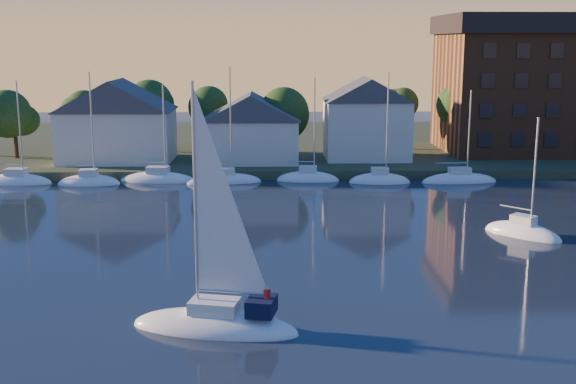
{
  "coord_description": "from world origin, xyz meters",
  "views": [
    {
      "loc": [
        -3.84,
        -28.33,
        14.98
      ],
      "look_at": [
        -2.53,
        22.0,
        4.49
      ],
      "focal_mm": 45.0,
      "sensor_mm": 36.0,
      "label": 1
    }
  ],
  "objects_px": {
    "clubhouse_west": "(117,119)",
    "hero_sailboat": "(217,319)",
    "condo_block": "(561,83)",
    "clubhouse_east": "(367,117)",
    "clubhouse_centre": "(251,127)",
    "drifting_sailboat_right": "(522,234)"
  },
  "relations": [
    {
      "from": "clubhouse_centre",
      "to": "hero_sailboat",
      "type": "relative_size",
      "value": 0.81
    },
    {
      "from": "drifting_sailboat_right",
      "to": "hero_sailboat",
      "type": "bearing_deg",
      "value": -94.79
    },
    {
      "from": "clubhouse_centre",
      "to": "condo_block",
      "type": "height_order",
      "value": "condo_block"
    },
    {
      "from": "clubhouse_centre",
      "to": "drifting_sailboat_right",
      "type": "distance_m",
      "value": 38.28
    },
    {
      "from": "hero_sailboat",
      "to": "condo_block",
      "type": "bearing_deg",
      "value": -112.95
    },
    {
      "from": "hero_sailboat",
      "to": "drifting_sailboat_right",
      "type": "xyz_separation_m",
      "value": [
        22.76,
        18.39,
        -0.5
      ]
    },
    {
      "from": "condo_block",
      "to": "hero_sailboat",
      "type": "distance_m",
      "value": 70.74
    },
    {
      "from": "clubhouse_west",
      "to": "clubhouse_east",
      "type": "relative_size",
      "value": 1.3
    },
    {
      "from": "clubhouse_west",
      "to": "hero_sailboat",
      "type": "bearing_deg",
      "value": -73.0
    },
    {
      "from": "condo_block",
      "to": "clubhouse_east",
      "type": "bearing_deg",
      "value": -167.11
    },
    {
      "from": "clubhouse_west",
      "to": "hero_sailboat",
      "type": "relative_size",
      "value": 0.96
    },
    {
      "from": "clubhouse_west",
      "to": "clubhouse_east",
      "type": "height_order",
      "value": "clubhouse_east"
    },
    {
      "from": "clubhouse_west",
      "to": "clubhouse_centre",
      "type": "distance_m",
      "value": 16.05
    },
    {
      "from": "clubhouse_centre",
      "to": "clubhouse_west",
      "type": "bearing_deg",
      "value": 176.42
    },
    {
      "from": "clubhouse_west",
      "to": "hero_sailboat",
      "type": "distance_m",
      "value": 52.78
    },
    {
      "from": "condo_block",
      "to": "drifting_sailboat_right",
      "type": "bearing_deg",
      "value": -114.76
    },
    {
      "from": "hero_sailboat",
      "to": "clubhouse_east",
      "type": "bearing_deg",
      "value": -93.5
    },
    {
      "from": "clubhouse_east",
      "to": "drifting_sailboat_right",
      "type": "relative_size",
      "value": 1.0
    },
    {
      "from": "drifting_sailboat_right",
      "to": "clubhouse_centre",
      "type": "bearing_deg",
      "value": 171.93
    },
    {
      "from": "clubhouse_centre",
      "to": "drifting_sailboat_right",
      "type": "xyz_separation_m",
      "value": [
        22.11,
        -30.83,
        -5.04
      ]
    },
    {
      "from": "clubhouse_west",
      "to": "clubhouse_centre",
      "type": "xyz_separation_m",
      "value": [
        16.0,
        -1.0,
        -0.8
      ]
    },
    {
      "from": "clubhouse_east",
      "to": "drifting_sailboat_right",
      "type": "bearing_deg",
      "value": -76.12
    }
  ]
}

